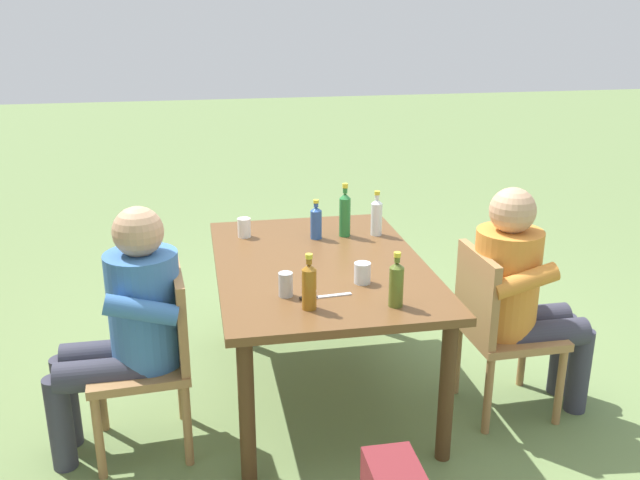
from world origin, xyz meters
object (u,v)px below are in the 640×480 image
object	(u,v)px
chair_far_left	(156,352)
bottle_blue	(316,222)
person_in_white_shirt	(520,290)
person_in_plaid_shirt	(128,321)
cup_glass	(362,273)
chair_near_left	(496,323)
bottle_olive	(396,283)
cup_steel	(286,284)
bottle_green	(345,214)
bottle_clear	(377,216)
bottle_amber	(309,285)
cup_white	(244,228)
dining_table	(320,278)
table_knife	(322,297)

from	to	relation	value
chair_far_left	bottle_blue	size ratio (longest dim) A/B	3.88
person_in_white_shirt	chair_far_left	bearing A→B (deg)	89.81
person_in_plaid_shirt	cup_glass	distance (m)	1.09
chair_near_left	bottle_blue	bearing A→B (deg)	46.99
chair_far_left	bottle_olive	distance (m)	1.14
person_in_white_shirt	cup_steel	xyz separation A→B (m)	(-0.04, 1.17, 0.14)
bottle_olive	cup_steel	distance (m)	0.50
bottle_green	cup_steel	size ratio (longest dim) A/B	2.73
person_in_white_shirt	bottle_green	bearing A→B (deg)	44.27
bottle_clear	chair_near_left	bearing A→B (deg)	-149.33
person_in_white_shirt	person_in_plaid_shirt	distance (m)	1.87
person_in_white_shirt	bottle_blue	xyz separation A→B (m)	(0.72, 0.89, 0.18)
bottle_amber	bottle_olive	xyz separation A→B (m)	(-0.04, -0.38, -0.00)
person_in_plaid_shirt	cup_white	distance (m)	1.02
cup_glass	cup_steel	bearing A→B (deg)	102.93
chair_near_left	cup_white	xyz separation A→B (m)	(0.83, 1.17, 0.30)
dining_table	bottle_green	bearing A→B (deg)	-28.89
person_in_white_shirt	bottle_blue	bearing A→B (deg)	50.80
bottle_clear	bottle_blue	bearing A→B (deg)	89.91
person_in_white_shirt	bottle_blue	world-z (taller)	person_in_white_shirt
person_in_white_shirt	bottle_amber	bearing A→B (deg)	100.38
dining_table	person_in_plaid_shirt	xyz separation A→B (m)	(-0.35, 0.93, 0.00)
chair_far_left	cup_steel	size ratio (longest dim) A/B	7.78
person_in_plaid_shirt	cup_steel	size ratio (longest dim) A/B	10.55
person_in_white_shirt	cup_steel	bearing A→B (deg)	92.19
chair_far_left	cup_glass	size ratio (longest dim) A/B	8.70
dining_table	cup_steel	world-z (taller)	cup_steel
cup_glass	person_in_plaid_shirt	bearing A→B (deg)	92.21
cup_white	cup_glass	distance (m)	0.92
person_in_plaid_shirt	table_knife	bearing A→B (deg)	-96.08
bottle_blue	bottle_amber	world-z (taller)	bottle_amber
person_in_white_shirt	bottle_clear	distance (m)	0.92
bottle_clear	bottle_green	distance (m)	0.18
chair_near_left	bottle_amber	bearing A→B (deg)	101.40
person_in_white_shirt	bottle_olive	xyz separation A→B (m)	(-0.24, 0.71, 0.19)
chair_far_left	bottle_clear	bearing A→B (deg)	-59.60
bottle_blue	cup_white	distance (m)	0.41
person_in_white_shirt	cup_glass	size ratio (longest dim) A/B	11.79
person_in_plaid_shirt	bottle_blue	size ratio (longest dim) A/B	5.26
cup_steel	cup_white	distance (m)	0.88
cup_steel	bottle_blue	bearing A→B (deg)	-19.95
chair_near_left	bottle_amber	distance (m)	1.06
bottle_olive	cup_white	bearing A→B (deg)	28.21
cup_white	table_knife	xyz separation A→B (m)	(-0.92, -0.27, -0.05)
bottle_blue	person_in_white_shirt	bearing A→B (deg)	-129.20
bottle_green	cup_glass	size ratio (longest dim) A/B	3.05
person_in_white_shirt	cup_glass	xyz separation A→B (m)	(0.04, 0.79, 0.13)
bottle_olive	dining_table	bearing A→B (deg)	21.03
chair_near_left	person_in_white_shirt	distance (m)	0.20
cup_glass	bottle_olive	bearing A→B (deg)	-164.10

